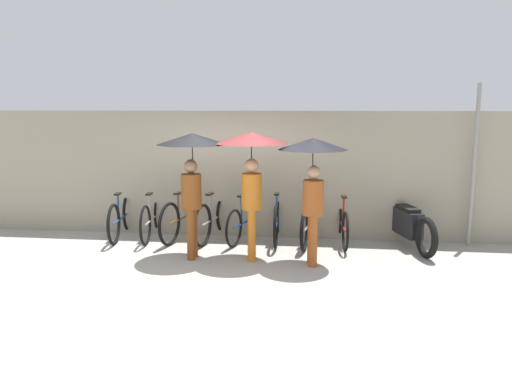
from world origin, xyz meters
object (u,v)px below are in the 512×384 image
Objects in this scene: parked_bicycle_1 at (153,217)px; parked_bicycle_3 at (214,218)px; parked_bicycle_5 at (277,220)px; parked_bicycle_7 at (342,223)px; parked_bicycle_0 at (122,217)px; parked_bicycle_4 at (246,221)px; motorcycle at (407,224)px; pedestrian_trailing at (313,164)px; parked_bicycle_2 at (183,217)px; pedestrian_center at (251,156)px; parked_bicycle_6 at (309,223)px; pedestrian_leading at (192,157)px.

parked_bicycle_1 is 0.99× the size of parked_bicycle_3.
parked_bicycle_7 reaches higher than parked_bicycle_5.
parked_bicycle_0 is 1.05× the size of parked_bicycle_4.
parked_bicycle_7 is 1.12m from motorcycle.
pedestrian_trailing reaches higher than parked_bicycle_1.
pedestrian_center is at bearing -116.37° from parked_bicycle_2.
parked_bicycle_5 is at bearing 74.18° from motorcycle.
parked_bicycle_7 is (3.47, 0.02, -0.01)m from parked_bicycle_1.
parked_bicycle_0 is 5.16m from motorcycle.
parked_bicycle_3 is 2.31m from parked_bicycle_7.
parked_bicycle_5 is (1.15, 0.00, 0.00)m from parked_bicycle_3.
parked_bicycle_6 is (2.31, -0.07, -0.03)m from parked_bicycle_2.
parked_bicycle_4 reaches higher than parked_bicycle_5.
parked_bicycle_6 is at bearing -95.87° from parked_bicycle_1.
parked_bicycle_3 is (0.58, -0.02, -0.01)m from parked_bicycle_2.
pedestrian_leading reaches higher than parked_bicycle_4.
pedestrian_trailing reaches higher than parked_bicycle_6.
pedestrian_trailing is at bearing -4.95° from pedestrian_leading.
parked_bicycle_3 is 0.89× the size of pedestrian_center.
parked_bicycle_3 reaches higher than parked_bicycle_1.
parked_bicycle_3 is at bearing -94.94° from parked_bicycle_0.
parked_bicycle_1 is 0.92× the size of pedestrian_trailing.
parked_bicycle_1 is 2.89m from parked_bicycle_6.
pedestrian_leading reaches higher than parked_bicycle_1.
pedestrian_center is at bearing 145.69° from parked_bicycle_6.
parked_bicycle_2 is 0.92× the size of pedestrian_leading.
parked_bicycle_2 is at bearing 98.19° from parked_bicycle_3.
parked_bicycle_4 is 1.16m from parked_bicycle_6.
pedestrian_trailing reaches higher than parked_bicycle_7.
parked_bicycle_5 is 1.16m from parked_bicycle_7.
parked_bicycle_1 is at bearing 150.60° from pedestrian_trailing.
parked_bicycle_6 is at bearing 40.33° from pedestrian_center.
pedestrian_trailing is 2.33m from motorcycle.
parked_bicycle_3 is 3.43m from motorcycle.
pedestrian_center is 0.97m from pedestrian_trailing.
pedestrian_leading is (-2.42, -1.10, 1.26)m from parked_bicycle_7.
parked_bicycle_1 is (0.58, 0.05, -0.01)m from parked_bicycle_0.
parked_bicycle_3 is 1.73m from parked_bicycle_6.
parked_bicycle_0 reaches higher than motorcycle.
parked_bicycle_4 is 1.70m from pedestrian_center.
parked_bicycle_7 reaches higher than parked_bicycle_3.
parked_bicycle_3 is at bearing 74.64° from motorcycle.
parked_bicycle_3 is at bearing 88.46° from parked_bicycle_5.
pedestrian_center reaches higher than parked_bicycle_7.
pedestrian_leading is (-1.85, -1.04, 1.25)m from parked_bicycle_6.
pedestrian_trailing is (3.52, -1.15, 1.17)m from parked_bicycle_0.
parked_bicycle_4 is 1.82m from pedestrian_leading.
pedestrian_leading is at bearing -146.11° from parked_bicycle_2.
parked_bicycle_5 is 0.85× the size of motorcycle.
pedestrian_trailing is at bearing -117.38° from parked_bicycle_1.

